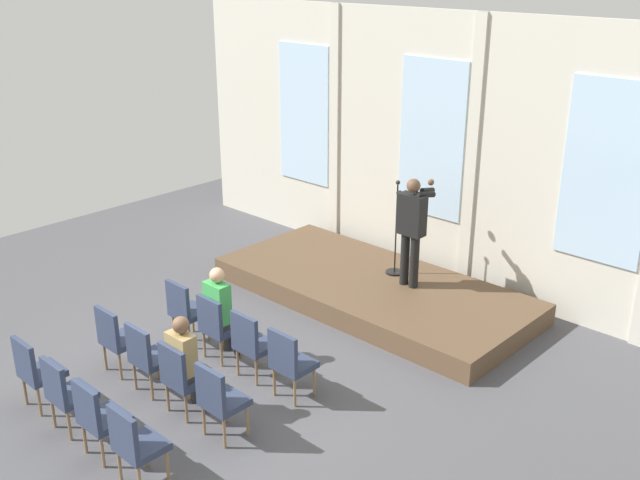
% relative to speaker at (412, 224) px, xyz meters
% --- Properties ---
extents(ground_plane, '(13.99, 13.99, 0.00)m').
position_rel_speaker_xyz_m(ground_plane, '(-0.52, -4.03, -1.33)').
color(ground_plane, '#4C4C51').
extents(rear_partition, '(10.76, 0.14, 4.36)m').
position_rel_speaker_xyz_m(rear_partition, '(-0.49, 1.21, 0.86)').
color(rear_partition, beige).
rests_on(rear_partition, ground).
extents(stage_platform, '(5.04, 2.31, 0.33)m').
position_rel_speaker_xyz_m(stage_platform, '(-0.52, -0.24, -1.16)').
color(stage_platform, brown).
rests_on(stage_platform, ground).
extents(speaker, '(0.50, 0.69, 1.71)m').
position_rel_speaker_xyz_m(speaker, '(0.00, 0.00, 0.00)').
color(speaker, black).
rests_on(speaker, stage_platform).
extents(mic_stand, '(0.28, 0.28, 1.55)m').
position_rel_speaker_xyz_m(mic_stand, '(-0.44, 0.20, -0.66)').
color(mic_stand, black).
rests_on(mic_stand, stage_platform).
extents(chair_r0_c0, '(0.46, 0.44, 0.94)m').
position_rel_speaker_xyz_m(chair_r0_c0, '(-1.55, -3.12, -0.80)').
color(chair_r0_c0, olive).
rests_on(chair_r0_c0, ground).
extents(chair_r0_c1, '(0.46, 0.44, 0.94)m').
position_rel_speaker_xyz_m(chair_r0_c1, '(-0.86, -3.12, -0.80)').
color(chair_r0_c1, olive).
rests_on(chair_r0_c1, ground).
extents(audience_r0_c1, '(0.36, 0.39, 1.33)m').
position_rel_speaker_xyz_m(audience_r0_c1, '(-0.86, -3.04, -0.59)').
color(audience_r0_c1, '#2D2D33').
rests_on(audience_r0_c1, ground).
extents(chair_r0_c2, '(0.46, 0.44, 0.94)m').
position_rel_speaker_xyz_m(chair_r0_c2, '(-0.17, -3.12, -0.80)').
color(chair_r0_c2, olive).
rests_on(chair_r0_c2, ground).
extents(chair_r0_c3, '(0.46, 0.44, 0.94)m').
position_rel_speaker_xyz_m(chair_r0_c3, '(0.52, -3.12, -0.80)').
color(chair_r0_c3, olive).
rests_on(chair_r0_c3, ground).
extents(chair_r1_c0, '(0.46, 0.44, 0.94)m').
position_rel_speaker_xyz_m(chair_r1_c0, '(-1.55, -4.22, -0.80)').
color(chair_r1_c0, olive).
rests_on(chair_r1_c0, ground).
extents(chair_r1_c1, '(0.46, 0.44, 0.94)m').
position_rel_speaker_xyz_m(chair_r1_c1, '(-0.86, -4.22, -0.80)').
color(chair_r1_c1, olive).
rests_on(chair_r1_c1, ground).
extents(chair_r1_c2, '(0.46, 0.44, 0.94)m').
position_rel_speaker_xyz_m(chair_r1_c2, '(-0.17, -4.22, -0.80)').
color(chair_r1_c2, olive).
rests_on(chair_r1_c2, ground).
extents(audience_r1_c2, '(0.36, 0.39, 1.27)m').
position_rel_speaker_xyz_m(audience_r1_c2, '(-0.17, -4.13, -0.62)').
color(audience_r1_c2, '#2D2D33').
rests_on(audience_r1_c2, ground).
extents(chair_r1_c3, '(0.46, 0.44, 0.94)m').
position_rel_speaker_xyz_m(chair_r1_c3, '(0.52, -4.22, -0.80)').
color(chair_r1_c3, olive).
rests_on(chair_r1_c3, ground).
extents(chair_r2_c0, '(0.46, 0.44, 0.94)m').
position_rel_speaker_xyz_m(chair_r2_c0, '(-1.55, -5.32, -0.80)').
color(chair_r2_c0, olive).
rests_on(chair_r2_c0, ground).
extents(chair_r2_c1, '(0.46, 0.44, 0.94)m').
position_rel_speaker_xyz_m(chair_r2_c1, '(-0.86, -5.32, -0.80)').
color(chair_r2_c1, olive).
rests_on(chair_r2_c1, ground).
extents(chair_r2_c2, '(0.46, 0.44, 0.94)m').
position_rel_speaker_xyz_m(chair_r2_c2, '(-0.17, -5.32, -0.80)').
color(chair_r2_c2, olive).
rests_on(chair_r2_c2, ground).
extents(chair_r2_c3, '(0.46, 0.44, 0.94)m').
position_rel_speaker_xyz_m(chair_r2_c3, '(0.52, -5.32, -0.80)').
color(chair_r2_c3, olive).
rests_on(chair_r2_c3, ground).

